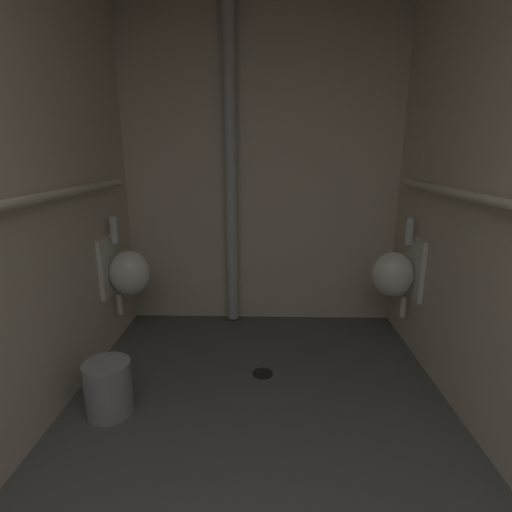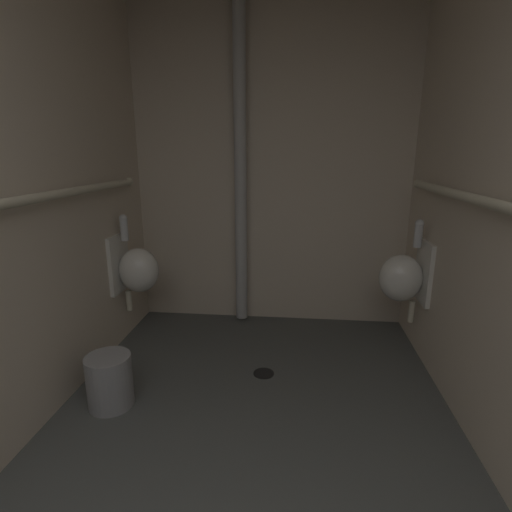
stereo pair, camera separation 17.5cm
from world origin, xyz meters
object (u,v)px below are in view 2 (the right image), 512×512
(standpipe_back_wall, at_px, (240,171))
(urinal_left_mid, at_px, (136,269))
(floor_drain, at_px, (264,373))
(waste_bin, at_px, (110,381))
(urinal_right_mid, at_px, (404,277))

(standpipe_back_wall, bearing_deg, urinal_left_mid, -147.60)
(floor_drain, distance_m, waste_bin, 0.98)
(urinal_right_mid, relative_size, standpipe_back_wall, 0.30)
(urinal_left_mid, distance_m, urinal_right_mid, 1.98)
(standpipe_back_wall, bearing_deg, urinal_right_mid, -20.60)
(urinal_right_mid, distance_m, standpipe_back_wall, 1.49)
(urinal_left_mid, distance_m, floor_drain, 1.23)
(standpipe_back_wall, height_order, waste_bin, standpipe_back_wall)
(urinal_right_mid, bearing_deg, waste_bin, -155.78)
(standpipe_back_wall, xyz_separation_m, floor_drain, (0.27, -0.87, -1.29))
(urinal_left_mid, relative_size, standpipe_back_wall, 0.30)
(urinal_left_mid, height_order, floor_drain, urinal_left_mid)
(standpipe_back_wall, bearing_deg, floor_drain, -72.75)
(standpipe_back_wall, distance_m, floor_drain, 1.58)
(urinal_right_mid, relative_size, floor_drain, 5.39)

